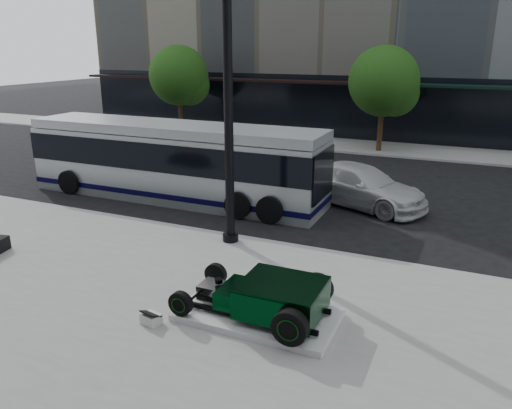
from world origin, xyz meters
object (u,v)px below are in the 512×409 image
at_px(transit_bus, 174,161).
at_px(white_sedan, 360,186).
at_px(lamppost, 228,107).
at_px(hot_rod, 272,297).

xyz_separation_m(transit_bus, white_sedan, (6.87, 1.98, -0.73)).
bearing_deg(lamppost, white_sedan, 64.14).
xyz_separation_m(hot_rod, lamppost, (-2.91, 3.79, 3.44)).
relative_size(lamppost, white_sedan, 1.68).
height_order(transit_bus, white_sedan, transit_bus).
bearing_deg(transit_bus, white_sedan, 16.04).
distance_m(lamppost, transit_bus, 6.09).
distance_m(lamppost, white_sedan, 6.98).
bearing_deg(white_sedan, hot_rod, -158.60).
xyz_separation_m(lamppost, transit_bus, (-4.21, 3.51, -2.65)).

